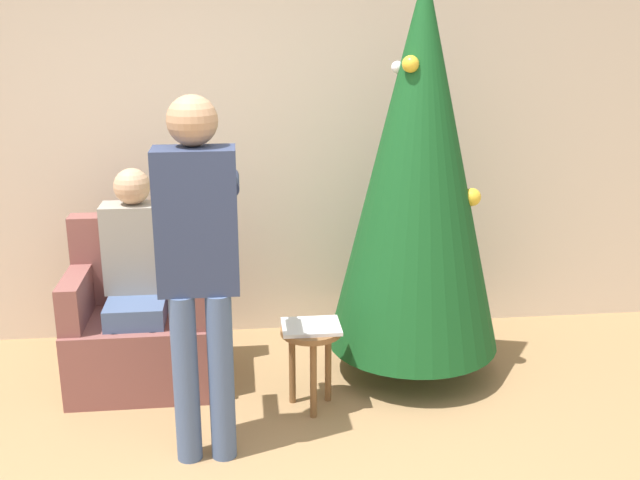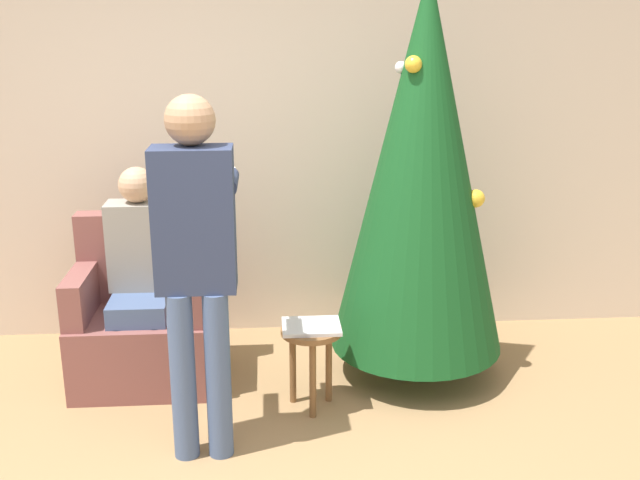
# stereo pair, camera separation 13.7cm
# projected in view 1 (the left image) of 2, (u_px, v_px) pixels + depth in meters

# --- Properties ---
(wall_back) EXTENTS (8.00, 0.06, 2.70)m
(wall_back) POSITION_uv_depth(u_px,v_px,m) (240.00, 129.00, 4.70)
(wall_back) COLOR beige
(wall_back) RESTS_ON ground_plane
(christmas_tree) EXTENTS (0.98, 0.98, 2.29)m
(christmas_tree) POSITION_uv_depth(u_px,v_px,m) (418.00, 166.00, 4.12)
(christmas_tree) COLOR brown
(christmas_tree) RESTS_ON ground_plane
(armchair) EXTENTS (0.77, 0.61, 0.95)m
(armchair) POSITION_uv_depth(u_px,v_px,m) (141.00, 325.00, 4.27)
(armchair) COLOR brown
(armchair) RESTS_ON ground_plane
(person_seated) EXTENTS (0.36, 0.46, 1.24)m
(person_seated) POSITION_uv_depth(u_px,v_px,m) (136.00, 271.00, 4.15)
(person_seated) COLOR #475B84
(person_seated) RESTS_ON ground_plane
(person_standing) EXTENTS (0.39, 0.57, 1.71)m
(person_standing) POSITION_uv_depth(u_px,v_px,m) (198.00, 251.00, 3.37)
(person_standing) COLOR #475B84
(person_standing) RESTS_ON ground_plane
(side_stool) EXTENTS (0.32, 0.32, 0.46)m
(side_stool) POSITION_uv_depth(u_px,v_px,m) (311.00, 345.00, 3.96)
(side_stool) COLOR brown
(side_stool) RESTS_ON ground_plane
(laptop) EXTENTS (0.31, 0.24, 0.02)m
(laptop) POSITION_uv_depth(u_px,v_px,m) (311.00, 327.00, 3.93)
(laptop) COLOR silver
(laptop) RESTS_ON side_stool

